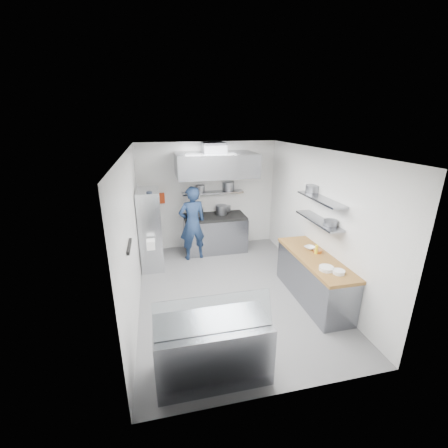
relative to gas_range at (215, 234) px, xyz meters
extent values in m
plane|color=#5F5F62|center=(-0.10, -2.10, -0.45)|extent=(5.00, 5.00, 0.00)
plane|color=silver|center=(-0.10, -2.10, 2.35)|extent=(5.00, 5.00, 0.00)
cube|color=white|center=(-0.10, 0.40, 0.95)|extent=(3.60, 2.80, 0.02)
cube|color=white|center=(-0.10, -4.60, 0.95)|extent=(3.60, 2.80, 0.02)
cube|color=white|center=(-1.90, -2.10, 0.95)|extent=(2.80, 5.00, 0.02)
cube|color=white|center=(1.70, -2.10, 0.95)|extent=(2.80, 5.00, 0.02)
cube|color=gray|center=(0.00, 0.00, 0.00)|extent=(1.60, 0.80, 0.90)
cube|color=black|center=(0.00, 0.00, 0.48)|extent=(1.57, 0.78, 0.06)
cylinder|color=slate|center=(-0.43, 0.13, 0.61)|extent=(0.30, 0.30, 0.20)
cylinder|color=slate|center=(0.20, 0.11, 0.63)|extent=(0.30, 0.30, 0.24)
cylinder|color=slate|center=(0.37, 0.36, 0.59)|extent=(0.28, 0.28, 0.16)
cube|color=gray|center=(0.00, 0.24, 1.07)|extent=(1.60, 0.30, 0.04)
cylinder|color=slate|center=(-0.33, 0.29, 1.18)|extent=(0.24, 0.24, 0.18)
cylinder|color=slate|center=(0.45, 0.36, 1.20)|extent=(0.32, 0.32, 0.22)
cube|color=gray|center=(0.00, -0.18, 1.85)|extent=(1.90, 1.15, 0.55)
cube|color=slate|center=(0.00, 0.05, 2.23)|extent=(0.55, 0.55, 0.24)
cube|color=#A52B0D|center=(-1.35, 0.34, 0.97)|extent=(0.22, 0.10, 0.26)
imported|color=#182A4A|center=(-0.63, -0.38, 0.47)|extent=(0.74, 0.56, 1.84)
cube|color=silver|center=(-1.63, -0.56, 0.48)|extent=(0.50, 0.90, 1.85)
cube|color=white|center=(-1.63, -1.18, 0.35)|extent=(0.17, 0.21, 0.19)
cube|color=yellow|center=(-1.63, -0.74, 0.85)|extent=(0.12, 0.16, 0.14)
cylinder|color=black|center=(-1.58, -0.93, 1.35)|extent=(0.12, 0.12, 0.18)
cube|color=black|center=(-1.88, -3.00, 1.10)|extent=(0.04, 0.55, 0.05)
cube|color=gray|center=(1.38, -2.70, -0.03)|extent=(0.62, 2.00, 0.84)
cube|color=brown|center=(1.38, -2.70, 0.42)|extent=(0.65, 2.04, 0.06)
cylinder|color=white|center=(1.29, -3.22, 0.48)|extent=(0.25, 0.25, 0.06)
cylinder|color=white|center=(1.42, -3.38, 0.48)|extent=(0.20, 0.20, 0.06)
cylinder|color=#C57937|center=(1.51, -2.54, 0.48)|extent=(0.17, 0.17, 0.06)
cylinder|color=yellow|center=(1.45, -2.59, 0.54)|extent=(0.06, 0.06, 0.18)
imported|color=white|center=(1.45, -2.36, 0.47)|extent=(0.27, 0.27, 0.05)
cube|color=gray|center=(1.54, -2.40, 1.05)|extent=(0.30, 1.30, 0.04)
cube|color=gray|center=(1.54, -2.40, 1.47)|extent=(0.30, 1.30, 0.04)
cylinder|color=slate|center=(1.58, -2.74, 1.12)|extent=(0.24, 0.24, 0.10)
cylinder|color=slate|center=(1.63, -1.91, 1.56)|extent=(0.28, 0.28, 0.14)
cube|color=gray|center=(-0.85, -4.10, -0.03)|extent=(1.50, 0.70, 0.85)
cube|color=silver|center=(-0.85, -4.22, 0.62)|extent=(1.47, 0.19, 0.42)
camera|label=1|loc=(-1.42, -7.26, 2.86)|focal=24.00mm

